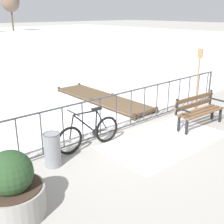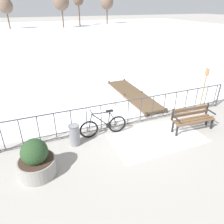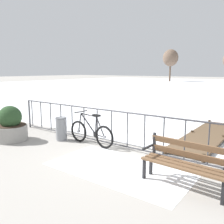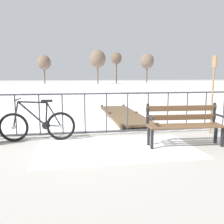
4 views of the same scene
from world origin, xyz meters
The scene contains 9 objects.
ground_plane centered at (0.00, 0.00, 0.00)m, with size 160.00×160.00×0.00m, color #9E9991.
snow_patch centered at (0.57, -1.20, 0.00)m, with size 3.24×1.75×0.01m, color white.
railing_fence centered at (0.00, 0.00, 0.56)m, with size 9.06×0.06×1.07m.
bicycle_near_railing centered at (-1.10, -0.28, 0.37)m, with size 1.71×0.52×0.97m.
park_bench centered at (2.05, -1.14, 0.51)m, with size 1.63×0.57×0.89m.
planter_with_shrub centered at (-3.43, -1.43, 0.46)m, with size 1.00×1.00×1.10m.
trash_bin centered at (-2.18, -0.46, 0.37)m, with size 0.35×0.35×0.73m.
wooden_dock centered at (1.50, 2.44, 0.12)m, with size 1.10×4.37×0.20m.
tree_far_west centered at (-16.06, 40.39, 4.60)m, with size 3.00×3.00×6.28m.
Camera 3 is at (3.50, -5.44, 2.19)m, focal length 38.54 mm.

